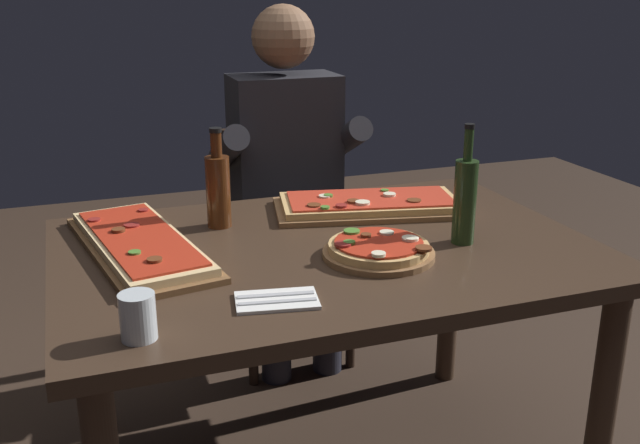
% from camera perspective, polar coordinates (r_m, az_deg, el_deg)
% --- Properties ---
extents(dining_table, '(1.40, 0.96, 0.74)m').
position_cam_1_polar(dining_table, '(1.95, 0.50, -4.48)').
color(dining_table, '#3D2B1E').
rests_on(dining_table, ground_plane).
extents(pizza_rectangular_front, '(0.62, 0.38, 0.05)m').
position_cam_1_polar(pizza_rectangular_front, '(2.20, 3.95, 1.37)').
color(pizza_rectangular_front, brown).
rests_on(pizza_rectangular_front, dining_table).
extents(pizza_rectangular_left, '(0.35, 0.67, 0.05)m').
position_cam_1_polar(pizza_rectangular_left, '(1.93, -14.00, -1.69)').
color(pizza_rectangular_left, brown).
rests_on(pizza_rectangular_left, dining_table).
extents(pizza_round_far, '(0.29, 0.29, 0.05)m').
position_cam_1_polar(pizza_round_far, '(1.84, 4.64, -2.17)').
color(pizza_round_far, brown).
rests_on(pizza_round_far, dining_table).
extents(wine_bottle_dark, '(0.06, 0.06, 0.32)m').
position_cam_1_polar(wine_bottle_dark, '(1.94, 11.33, 1.82)').
color(wine_bottle_dark, '#233819').
rests_on(wine_bottle_dark, dining_table).
extents(oil_bottle_amber, '(0.07, 0.07, 0.28)m').
position_cam_1_polar(oil_bottle_amber, '(2.05, -8.02, 2.66)').
color(oil_bottle_amber, '#47230F').
rests_on(oil_bottle_amber, dining_table).
extents(tumbler_near_camera, '(0.07, 0.07, 0.10)m').
position_cam_1_polar(tumbler_near_camera, '(1.46, -14.13, -7.23)').
color(tumbler_near_camera, silver).
rests_on(tumbler_near_camera, dining_table).
extents(napkin_cutlery_set, '(0.20, 0.14, 0.01)m').
position_cam_1_polar(napkin_cutlery_set, '(1.59, -3.42, -6.16)').
color(napkin_cutlery_set, white).
rests_on(napkin_cutlery_set, dining_table).
extents(diner_chair, '(0.44, 0.44, 0.87)m').
position_cam_1_polar(diner_chair, '(2.80, -3.13, -0.65)').
color(diner_chair, black).
rests_on(diner_chair, ground_plane).
extents(seated_diner, '(0.53, 0.41, 1.33)m').
position_cam_1_polar(seated_diner, '(2.62, -2.47, 3.82)').
color(seated_diner, '#23232D').
rests_on(seated_diner, ground_plane).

